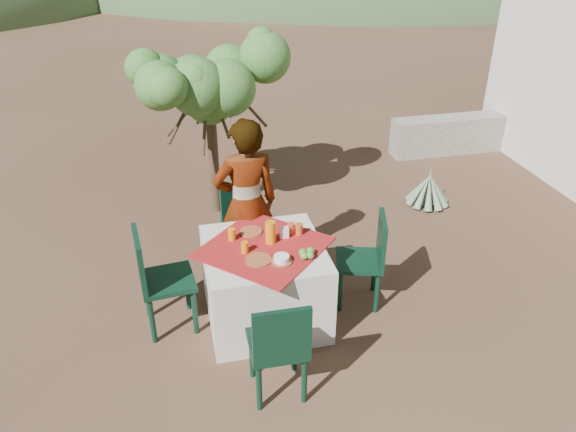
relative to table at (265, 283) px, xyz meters
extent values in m
plane|color=#3E261C|center=(0.27, -0.18, -0.38)|extent=(160.00, 160.00, 0.00)
cube|color=silver|center=(0.00, 0.00, 0.00)|extent=(1.02, 1.02, 0.75)
cube|color=maroon|center=(0.00, 0.00, 0.38)|extent=(1.30, 1.30, 0.01)
cylinder|color=black|center=(-0.10, 0.79, -0.18)|extent=(0.04, 0.04, 0.41)
cylinder|color=black|center=(0.19, 0.89, -0.18)|extent=(0.04, 0.04, 0.41)
cylinder|color=black|center=(-0.20, 1.08, -0.18)|extent=(0.04, 0.04, 0.41)
cylinder|color=black|center=(0.09, 1.19, -0.18)|extent=(0.04, 0.04, 0.41)
cube|color=black|center=(-0.01, 0.99, 0.03)|extent=(0.49, 0.49, 0.04)
cube|color=black|center=(-0.06, 1.15, 0.25)|extent=(0.37, 0.16, 0.40)
cylinder|color=black|center=(0.10, -0.71, -0.15)|extent=(0.04, 0.04, 0.45)
cylinder|color=black|center=(-0.24, -0.71, -0.15)|extent=(0.04, 0.04, 0.45)
cylinder|color=black|center=(0.09, -1.05, -0.15)|extent=(0.04, 0.04, 0.45)
cylinder|color=black|center=(-0.25, -1.05, -0.15)|extent=(0.04, 0.04, 0.45)
cube|color=black|center=(-0.08, -0.88, 0.07)|extent=(0.43, 0.43, 0.04)
cube|color=black|center=(-0.08, -1.07, 0.32)|extent=(0.42, 0.05, 0.44)
cylinder|color=black|center=(-0.64, -0.08, -0.14)|extent=(0.05, 0.05, 0.48)
cylinder|color=black|center=(-0.68, 0.29, -0.14)|extent=(0.05, 0.05, 0.48)
cylinder|color=black|center=(-1.00, -0.12, -0.14)|extent=(0.05, 0.05, 0.48)
cylinder|color=black|center=(-1.04, 0.25, -0.14)|extent=(0.05, 0.05, 0.48)
cube|color=black|center=(-0.84, 0.08, 0.10)|extent=(0.50, 0.50, 0.04)
cube|color=black|center=(-1.04, 0.06, 0.36)|extent=(0.09, 0.45, 0.47)
cylinder|color=black|center=(0.78, 0.26, -0.16)|extent=(0.04, 0.04, 0.45)
cylinder|color=black|center=(0.69, -0.07, -0.16)|extent=(0.04, 0.04, 0.45)
cylinder|color=black|center=(1.11, 0.16, -0.16)|extent=(0.04, 0.04, 0.45)
cylinder|color=black|center=(1.01, -0.16, -0.16)|extent=(0.04, 0.04, 0.45)
cube|color=black|center=(0.90, 0.05, 0.07)|extent=(0.52, 0.52, 0.04)
cube|color=black|center=(1.08, -0.01, 0.31)|extent=(0.16, 0.41, 0.44)
imported|color=#8C6651|center=(-0.04, 0.63, 0.47)|extent=(0.66, 0.47, 1.70)
cylinder|color=#4A3725|center=(-0.19, 2.16, 0.32)|extent=(0.12, 0.12, 1.41)
sphere|color=#306927|center=(-0.19, 2.16, 1.03)|extent=(0.60, 0.60, 0.60)
sphere|color=#306927|center=(0.36, 2.16, 1.18)|extent=(0.56, 0.56, 0.56)
sphere|color=#306927|center=(-0.69, 2.26, 1.13)|extent=(0.52, 0.52, 0.52)
sphere|color=#306927|center=(-0.09, 2.71, 1.23)|extent=(0.54, 0.54, 0.54)
sphere|color=#306927|center=(-0.14, 1.65, 1.08)|extent=(0.48, 0.48, 0.48)
sphere|color=gray|center=(2.41, 1.71, -0.34)|extent=(0.18, 0.18, 0.18)
cone|color=gray|center=(2.41, 1.71, -0.11)|extent=(0.10, 0.10, 0.52)
cone|color=gray|center=(2.53, 1.70, -0.17)|extent=(0.32, 0.11, 0.43)
cone|color=gray|center=(2.51, 1.77, -0.17)|extent=(0.29, 0.22, 0.45)
cone|color=gray|center=(2.45, 1.81, -0.17)|extent=(0.18, 0.30, 0.45)
cone|color=gray|center=(2.38, 1.82, -0.17)|extent=(0.16, 0.31, 0.44)
cone|color=gray|center=(2.32, 1.78, -0.17)|extent=(0.28, 0.25, 0.45)
cone|color=gray|center=(2.29, 1.71, -0.17)|extent=(0.32, 0.11, 0.43)
cone|color=gray|center=(2.31, 1.64, -0.17)|extent=(0.29, 0.22, 0.45)
cone|color=gray|center=(2.37, 1.60, -0.17)|extent=(0.18, 0.30, 0.45)
cone|color=gray|center=(2.44, 1.59, -0.17)|extent=(0.16, 0.31, 0.44)
cone|color=gray|center=(2.50, 1.63, -0.17)|extent=(0.28, 0.25, 0.45)
cube|color=gray|center=(3.87, 3.22, -0.10)|extent=(2.60, 0.35, 0.55)
cylinder|color=brown|center=(-0.07, 0.26, 0.39)|extent=(0.20, 0.20, 0.01)
cylinder|color=brown|center=(-0.08, -0.20, 0.39)|extent=(0.22, 0.22, 0.01)
cylinder|color=orange|center=(-0.25, 0.17, 0.44)|extent=(0.07, 0.07, 0.11)
cylinder|color=orange|center=(-0.17, -0.05, 0.43)|extent=(0.06, 0.06, 0.10)
cylinder|color=orange|center=(0.07, 0.06, 0.48)|extent=(0.09, 0.09, 0.20)
cylinder|color=brown|center=(0.10, -0.27, 0.39)|extent=(0.18, 0.18, 0.01)
cylinder|color=white|center=(0.10, -0.27, 0.42)|extent=(0.13, 0.13, 0.05)
cylinder|color=#C44F22|center=(0.34, 0.13, 0.43)|extent=(0.07, 0.07, 0.10)
cylinder|color=#C44F22|center=(0.28, 0.16, 0.43)|extent=(0.06, 0.06, 0.10)
cube|color=white|center=(0.20, 0.11, 0.43)|extent=(0.08, 0.05, 0.10)
sphere|color=#508C33|center=(0.29, -0.22, 0.42)|extent=(0.07, 0.07, 0.07)
sphere|color=#508C33|center=(0.36, -0.21, 0.42)|extent=(0.07, 0.07, 0.07)
sphere|color=#508C33|center=(0.34, -0.27, 0.42)|extent=(0.07, 0.07, 0.07)
sphere|color=#508C33|center=(0.29, -0.27, 0.42)|extent=(0.07, 0.07, 0.07)
camera|label=1|loc=(-0.72, -4.00, 2.96)|focal=35.00mm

